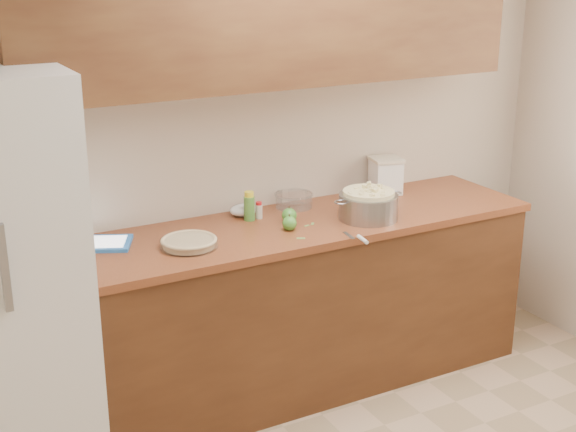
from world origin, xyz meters
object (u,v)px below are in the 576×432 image
colander (368,205)px  tablet (101,243)px  pie (189,243)px  flour_canister (386,175)px

colander → tablet: bearing=168.5°
pie → colander: (0.97, -0.05, 0.05)m
pie → flour_canister: bearing=12.3°
colander → pie: bearing=176.9°
pie → tablet: size_ratio=0.80×
pie → flour_canister: size_ratio=1.32×
colander → tablet: 1.35m
flour_canister → tablet: bearing=-177.7°
tablet → colander: bearing=13.6°
colander → tablet: colander is taller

